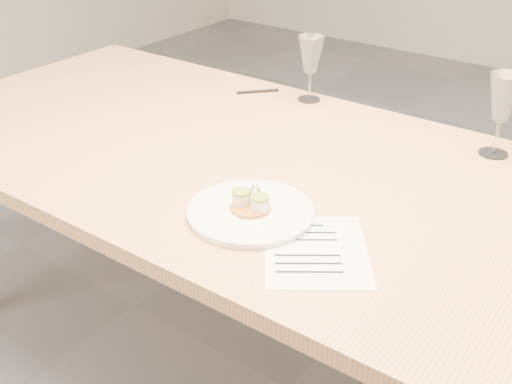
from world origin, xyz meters
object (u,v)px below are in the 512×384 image
Objects in this scene: wine_glass_0 at (311,56)px; dining_table at (296,194)px; ballpoint_pen at (258,91)px; recipe_sheet at (316,250)px; dinner_plate at (251,211)px; wine_glass_1 at (504,99)px.

dining_table is at bearing -61.30° from wine_glass_0.
recipe_sheet is at bearing -93.94° from ballpoint_pen.
wine_glass_0 is at bearing 87.17° from recipe_sheet.
dining_table is 0.36m from recipe_sheet.
dinner_plate is 0.72m from wine_glass_1.
dinner_plate is (0.04, -0.24, 0.08)m from dining_table.
ballpoint_pen is 0.50× the size of wine_glass_1.
recipe_sheet is 0.69m from wine_glass_1.
wine_glass_0 is (-0.46, 0.71, 0.14)m from recipe_sheet.
dinner_plate is 0.19m from recipe_sheet.
dining_table is 0.57m from wine_glass_1.
dining_table is at bearing -91.31° from ballpoint_pen.
wine_glass_1 is (0.60, -0.05, 0.01)m from wine_glass_0.
wine_glass_0 reaches higher than recipe_sheet.
wine_glass_1 reaches higher than dining_table.
wine_glass_1 is at bearing 62.54° from dinner_plate.
dining_table is at bearing 93.33° from recipe_sheet.
wine_glass_1 is (0.33, 0.63, 0.14)m from dinner_plate.
dining_table is at bearing -133.44° from wine_glass_1.
dining_table is 0.57m from ballpoint_pen.
recipe_sheet reaches higher than dining_table.
recipe_sheet is 1.63× the size of wine_glass_0.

